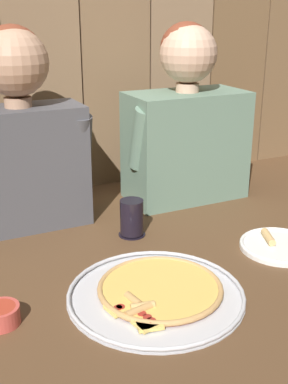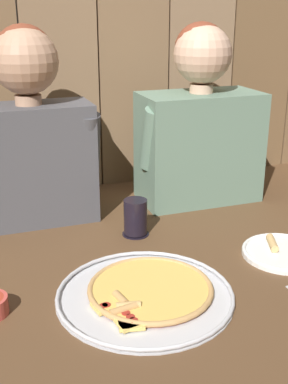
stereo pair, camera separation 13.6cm
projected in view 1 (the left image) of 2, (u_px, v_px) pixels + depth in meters
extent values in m
plane|color=brown|center=(171.00, 263.00, 1.35)|extent=(3.20, 3.20, 0.00)
cylinder|color=silver|center=(156.00, 296.00, 1.19)|extent=(0.43, 0.43, 0.01)
torus|color=silver|center=(156.00, 293.00, 1.19)|extent=(0.43, 0.43, 0.01)
cylinder|color=#B23823|center=(160.00, 289.00, 1.21)|extent=(0.30, 0.30, 0.00)
cylinder|color=#EABC56|center=(160.00, 287.00, 1.21)|extent=(0.29, 0.29, 0.01)
torus|color=tan|center=(160.00, 287.00, 1.21)|extent=(0.31, 0.31, 0.01)
cube|color=#EFC660|center=(121.00, 307.00, 1.14)|extent=(0.08, 0.06, 0.01)
cylinder|color=tan|center=(133.00, 300.00, 1.15)|extent=(0.03, 0.05, 0.02)
cylinder|color=#A3281E|center=(121.00, 307.00, 1.13)|extent=(0.02, 0.02, 0.00)
cylinder|color=#A3281E|center=(118.00, 308.00, 1.12)|extent=(0.02, 0.02, 0.00)
cube|color=#EFC660|center=(147.00, 320.00, 1.09)|extent=(0.08, 0.08, 0.01)
cylinder|color=tan|center=(139.00, 311.00, 1.11)|extent=(0.07, 0.03, 0.02)
cylinder|color=#A3281E|center=(147.00, 317.00, 1.09)|extent=(0.02, 0.02, 0.00)
cube|color=#EFC660|center=(147.00, 319.00, 1.09)|extent=(0.07, 0.09, 0.01)
cylinder|color=tan|center=(143.00, 306.00, 1.13)|extent=(0.06, 0.03, 0.02)
cylinder|color=#A3281E|center=(151.00, 320.00, 1.08)|extent=(0.02, 0.02, 0.00)
cylinder|color=#A3281E|center=(142.00, 314.00, 1.10)|extent=(0.02, 0.02, 0.00)
cylinder|color=white|center=(279.00, 247.00, 1.43)|extent=(0.23, 0.23, 0.01)
torus|color=white|center=(280.00, 245.00, 1.43)|extent=(0.23, 0.23, 0.01)
cylinder|color=tan|center=(268.00, 237.00, 1.45)|extent=(0.05, 0.08, 0.02)
cylinder|color=black|center=(132.00, 234.00, 1.52)|extent=(0.08, 0.08, 0.01)
cylinder|color=black|center=(132.00, 217.00, 1.50)|extent=(0.07, 0.07, 0.11)
cylinder|color=#CC4C42|center=(1.00, 315.00, 1.09)|extent=(0.08, 0.08, 0.04)
cylinder|color=#B23823|center=(0.00, 311.00, 1.08)|extent=(0.07, 0.07, 0.02)
cube|color=#4C4C51|center=(24.00, 168.00, 1.53)|extent=(0.38, 0.18, 0.38)
cylinder|color=tan|center=(18.00, 102.00, 1.46)|extent=(0.08, 0.08, 0.03)
sphere|color=tan|center=(14.00, 62.00, 1.42)|extent=(0.20, 0.20, 0.20)
sphere|color=brown|center=(13.00, 57.00, 1.43)|extent=(0.18, 0.18, 0.18)
cylinder|color=#4C4C51|center=(79.00, 147.00, 1.55)|extent=(0.08, 0.12, 0.22)
cube|color=slate|center=(186.00, 146.00, 1.77)|extent=(0.42, 0.22, 0.38)
cylinder|color=#DBAD8E|center=(187.00, 88.00, 1.69)|extent=(0.08, 0.08, 0.03)
sphere|color=#DBAD8E|center=(188.00, 54.00, 1.65)|extent=(0.19, 0.19, 0.19)
sphere|color=brown|center=(186.00, 49.00, 1.66)|extent=(0.18, 0.18, 0.18)
cylinder|color=slate|center=(143.00, 138.00, 1.64)|extent=(0.08, 0.13, 0.22)
cylinder|color=slate|center=(237.00, 127.00, 1.79)|extent=(0.08, 0.11, 0.22)
cube|color=#866749|center=(41.00, 33.00, 1.69)|extent=(0.27, 0.03, 1.15)
cube|color=brown|center=(115.00, 32.00, 1.80)|extent=(0.27, 0.03, 1.15)
cube|color=#8C6D4E|center=(181.00, 30.00, 1.91)|extent=(0.27, 0.03, 1.15)
cube|color=brown|center=(239.00, 29.00, 2.02)|extent=(0.27, 0.03, 1.15)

